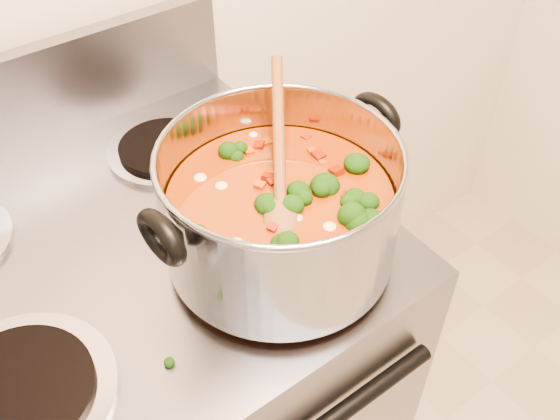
# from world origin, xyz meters

# --- Properties ---
(electric_range) EXTENTS (0.72, 0.66, 1.08)m
(electric_range) POSITION_xyz_m (0.07, 1.16, 0.47)
(electric_range) COLOR gray
(electric_range) RESTS_ON ground
(stockpot) EXTENTS (0.36, 0.30, 0.18)m
(stockpot) POSITION_xyz_m (0.25, 1.01, 1.01)
(stockpot) COLOR #9FA0A7
(stockpot) RESTS_ON electric_range
(wooden_spoon) EXTENTS (0.18, 0.23, 0.11)m
(wooden_spoon) POSITION_xyz_m (0.26, 1.02, 1.06)
(wooden_spoon) COLOR brown
(wooden_spoon) RESTS_ON stockpot
(cooktop_crumbs) EXTENTS (0.20, 0.31, 0.01)m
(cooktop_crumbs) POSITION_xyz_m (0.31, 1.12, 0.92)
(cooktop_crumbs) COLOR black
(cooktop_crumbs) RESTS_ON electric_range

